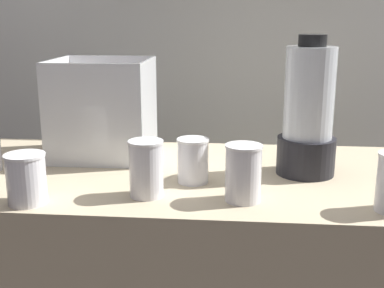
{
  "coord_description": "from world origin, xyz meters",
  "views": [
    {
      "loc": [
        0.12,
        -1.28,
        1.32
      ],
      "look_at": [
        0.0,
        0.0,
        0.98
      ],
      "focal_mm": 46.43,
      "sensor_mm": 36.0,
      "label": 1
    }
  ],
  "objects_px": {
    "carrot_display_bin": "(102,126)",
    "juice_cup_carrot_right": "(193,163)",
    "blender_pitcher": "(308,116)",
    "juice_cup_carrot_far_right": "(243,175)",
    "juice_cup_mango_middle": "(146,171)",
    "juice_cup_beet_left": "(27,181)"
  },
  "relations": [
    {
      "from": "blender_pitcher",
      "to": "juice_cup_carrot_far_right",
      "type": "xyz_separation_m",
      "value": [
        -0.17,
        -0.22,
        -0.1
      ]
    },
    {
      "from": "carrot_display_bin",
      "to": "juice_cup_carrot_far_right",
      "type": "distance_m",
      "value": 0.55
    },
    {
      "from": "blender_pitcher",
      "to": "juice_cup_carrot_right",
      "type": "bearing_deg",
      "value": -161.57
    },
    {
      "from": "carrot_display_bin",
      "to": "juice_cup_carrot_right",
      "type": "height_order",
      "value": "carrot_display_bin"
    },
    {
      "from": "carrot_display_bin",
      "to": "juice_cup_carrot_far_right",
      "type": "bearing_deg",
      "value": -39.25
    },
    {
      "from": "blender_pitcher",
      "to": "juice_cup_beet_left",
      "type": "height_order",
      "value": "blender_pitcher"
    },
    {
      "from": "juice_cup_mango_middle",
      "to": "juice_cup_carrot_far_right",
      "type": "height_order",
      "value": "juice_cup_mango_middle"
    },
    {
      "from": "blender_pitcher",
      "to": "juice_cup_mango_middle",
      "type": "relative_size",
      "value": 2.73
    },
    {
      "from": "juice_cup_mango_middle",
      "to": "juice_cup_carrot_right",
      "type": "height_order",
      "value": "juice_cup_mango_middle"
    },
    {
      "from": "juice_cup_carrot_right",
      "to": "juice_cup_carrot_far_right",
      "type": "relative_size",
      "value": 0.86
    },
    {
      "from": "blender_pitcher",
      "to": "juice_cup_carrot_far_right",
      "type": "height_order",
      "value": "blender_pitcher"
    },
    {
      "from": "blender_pitcher",
      "to": "juice_cup_beet_left",
      "type": "relative_size",
      "value": 3.17
    },
    {
      "from": "juice_cup_beet_left",
      "to": "carrot_display_bin",
      "type": "bearing_deg",
      "value": 80.68
    },
    {
      "from": "juice_cup_carrot_far_right",
      "to": "juice_cup_mango_middle",
      "type": "bearing_deg",
      "value": 177.45
    },
    {
      "from": "juice_cup_mango_middle",
      "to": "juice_cup_carrot_far_right",
      "type": "distance_m",
      "value": 0.23
    },
    {
      "from": "juice_cup_beet_left",
      "to": "juice_cup_carrot_far_right",
      "type": "bearing_deg",
      "value": 7.08
    },
    {
      "from": "carrot_display_bin",
      "to": "juice_cup_carrot_far_right",
      "type": "height_order",
      "value": "carrot_display_bin"
    },
    {
      "from": "blender_pitcher",
      "to": "juice_cup_mango_middle",
      "type": "xyz_separation_m",
      "value": [
        -0.4,
        -0.21,
        -0.1
      ]
    },
    {
      "from": "carrot_display_bin",
      "to": "juice_cup_beet_left",
      "type": "height_order",
      "value": "carrot_display_bin"
    },
    {
      "from": "carrot_display_bin",
      "to": "blender_pitcher",
      "type": "xyz_separation_m",
      "value": [
        0.59,
        -0.13,
        0.07
      ]
    },
    {
      "from": "carrot_display_bin",
      "to": "blender_pitcher",
      "type": "bearing_deg",
      "value": -11.98
    },
    {
      "from": "juice_cup_carrot_far_right",
      "to": "blender_pitcher",
      "type": "bearing_deg",
      "value": 52.28
    }
  ]
}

